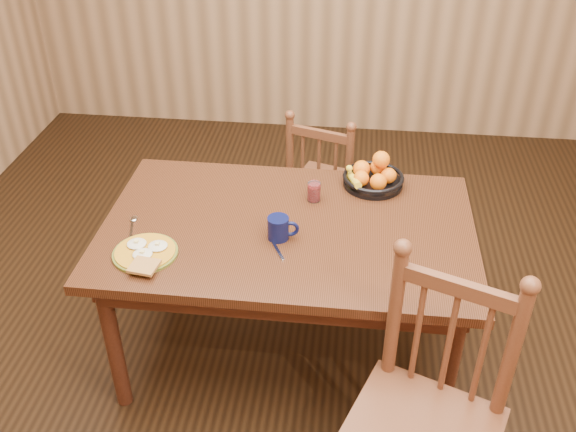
# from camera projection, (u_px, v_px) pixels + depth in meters

# --- Properties ---
(room) EXTENTS (4.52, 5.02, 2.72)m
(room) POSITION_uv_depth(u_px,v_px,m) (288.00, 96.00, 2.42)
(room) COLOR black
(room) RESTS_ON ground
(dining_table) EXTENTS (1.60, 1.00, 0.75)m
(dining_table) POSITION_uv_depth(u_px,v_px,m) (288.00, 241.00, 2.81)
(dining_table) COLOR black
(dining_table) RESTS_ON ground
(chair_far) EXTENTS (0.51, 0.50, 0.91)m
(chair_far) POSITION_uv_depth(u_px,v_px,m) (327.00, 186.00, 3.62)
(chair_far) COLOR #512918
(chair_far) RESTS_ON ground
(chair_near) EXTENTS (0.63, 0.62, 1.08)m
(chair_near) POSITION_uv_depth(u_px,v_px,m) (426.00, 421.00, 2.19)
(chair_near) COLOR #512918
(chair_near) RESTS_ON ground
(breakfast_plate) EXTENTS (0.26, 0.29, 0.04)m
(breakfast_plate) POSITION_uv_depth(u_px,v_px,m) (145.00, 253.00, 2.58)
(breakfast_plate) COLOR #59601E
(breakfast_plate) RESTS_ON dining_table
(fork) EXTENTS (0.08, 0.18, 0.00)m
(fork) POSITION_uv_depth(u_px,v_px,m) (279.00, 246.00, 2.64)
(fork) COLOR silver
(fork) RESTS_ON dining_table
(spoon) EXTENTS (0.05, 0.16, 0.01)m
(spoon) POSITION_uv_depth(u_px,v_px,m) (133.00, 222.00, 2.78)
(spoon) COLOR silver
(spoon) RESTS_ON dining_table
(coffee_mug) EXTENTS (0.13, 0.09, 0.10)m
(coffee_mug) POSITION_uv_depth(u_px,v_px,m) (279.00, 228.00, 2.66)
(coffee_mug) COLOR #090D33
(coffee_mug) RESTS_ON dining_table
(juice_glass) EXTENTS (0.06, 0.06, 0.09)m
(juice_glass) POSITION_uv_depth(u_px,v_px,m) (314.00, 192.00, 2.91)
(juice_glass) COLOR silver
(juice_glass) RESTS_ON dining_table
(fruit_bowl) EXTENTS (0.29, 0.29, 0.17)m
(fruit_bowl) POSITION_uv_depth(u_px,v_px,m) (373.00, 176.00, 3.01)
(fruit_bowl) COLOR black
(fruit_bowl) RESTS_ON dining_table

